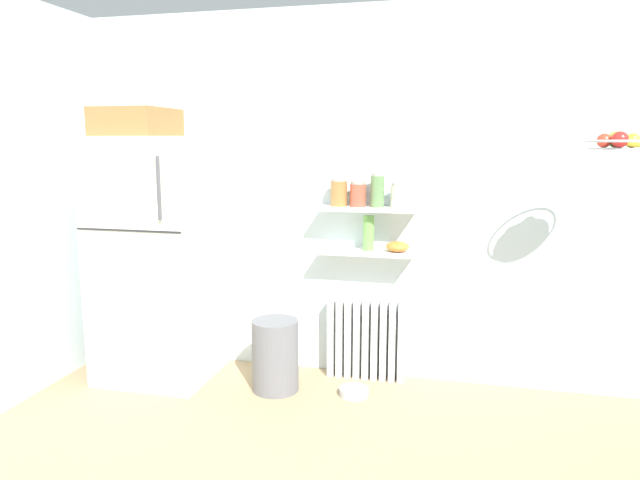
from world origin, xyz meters
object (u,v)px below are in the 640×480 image
trash_bin (275,355)px  shelf_bowl (398,247)px  storage_jar_1 (358,194)px  refrigerator (157,253)px  vase (369,233)px  radiator (366,339)px  storage_jar_3 (397,196)px  storage_jar_2 (377,190)px  pet_food_bowl (354,392)px  hanging_fruit_basket (619,142)px  storage_jar_0 (339,192)px

trash_bin → shelf_bowl: bearing=22.9°
storage_jar_1 → trash_bin: size_ratio=0.35×
refrigerator → vase: 1.51m
refrigerator → radiator: size_ratio=3.35×
radiator → storage_jar_3: bearing=-8.5°
radiator → storage_jar_2: bearing=-24.2°
trash_bin → storage_jar_1: bearing=33.3°
refrigerator → pet_food_bowl: refrigerator is taller
radiator → vase: size_ratio=2.35×
storage_jar_2 → vase: 0.30m
hanging_fruit_basket → radiator: bearing=160.7°
storage_jar_0 → shelf_bowl: bearing=0.0°
storage_jar_0 → storage_jar_3: (0.40, 0.00, -0.01)m
trash_bin → pet_food_bowl: trash_bin is taller
shelf_bowl → trash_bin: size_ratio=0.32×
radiator → hanging_fruit_basket: 2.06m
refrigerator → storage_jar_0: size_ratio=9.93×
storage_jar_2 → vase: storage_jar_2 is taller
storage_jar_2 → storage_jar_3: (0.13, 0.00, -0.03)m
radiator → storage_jar_0: 1.07m
storage_jar_0 → trash_bin: bearing=-138.1°
trash_bin → storage_jar_2: bearing=27.4°
vase → shelf_bowl: 0.22m
refrigerator → vase: (1.48, 0.25, 0.16)m
vase → hanging_fruit_basket: size_ratio=0.69×
radiator → storage_jar_0: storage_jar_0 is taller
trash_bin → hanging_fruit_basket: size_ratio=1.40×
shelf_bowl → storage_jar_1: bearing=180.0°
storage_jar_0 → hanging_fruit_basket: 1.73m
refrigerator → storage_jar_2: (1.54, 0.25, 0.45)m
storage_jar_3 → hanging_fruit_basket: 1.36m
storage_jar_0 → trash_bin: (-0.37, -0.33, -1.09)m
storage_jar_0 → storage_jar_3: storage_jar_0 is taller
trash_bin → vase: bearing=29.7°
storage_jar_1 → pet_food_bowl: (0.04, -0.29, -1.30)m
vase → refrigerator: bearing=-170.4°
radiator → storage_jar_1: bearing=-155.8°
radiator → pet_food_bowl: size_ratio=2.90×
refrigerator → storage_jar_0: (1.27, 0.25, 0.44)m
storage_jar_2 → shelf_bowl: 0.41m
storage_jar_2 → hanging_fruit_basket: hanging_fruit_basket is taller
storage_jar_0 → storage_jar_1: (0.13, 0.00, -0.01)m
storage_jar_2 → vase: size_ratio=0.95×
storage_jar_3 → vase: storage_jar_3 is taller
trash_bin → refrigerator: bearing=174.9°
shelf_bowl → vase: bearing=180.0°
hanging_fruit_basket → pet_food_bowl: bearing=173.0°
storage_jar_0 → pet_food_bowl: bearing=-59.3°
storage_jar_0 → storage_jar_2: size_ratio=0.83×
vase → pet_food_bowl: vase is taller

